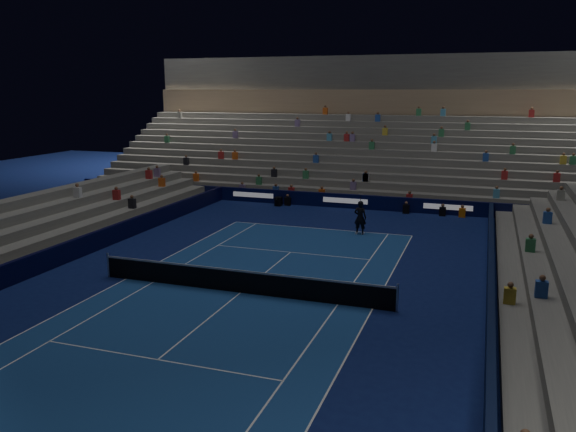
{
  "coord_description": "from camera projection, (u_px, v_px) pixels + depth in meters",
  "views": [
    {
      "loc": [
        9.19,
        -20.7,
        8.18
      ],
      "look_at": [
        0.0,
        6.0,
        2.0
      ],
      "focal_mm": 36.07,
      "sensor_mm": 36.0,
      "label": 1
    }
  ],
  "objects": [
    {
      "name": "ground",
      "position": [
        241.0,
        293.0,
        23.79
      ],
      "size": [
        90.0,
        90.0,
        0.0
      ],
      "primitive_type": "plane",
      "color": "#0C174D",
      "rests_on": "ground"
    },
    {
      "name": "tennis_player",
      "position": [
        360.0,
        218.0,
        33.24
      ],
      "size": [
        0.73,
        0.49,
        1.97
      ],
      "primitive_type": "imported",
      "rotation": [
        0.0,
        0.0,
        3.11
      ],
      "color": "black",
      "rests_on": "ground"
    },
    {
      "name": "sponsor_barrier_east",
      "position": [
        490.0,
        310.0,
        20.6
      ],
      "size": [
        0.25,
        37.0,
        1.0
      ],
      "primitive_type": "cube",
      "color": "black",
      "rests_on": "ground"
    },
    {
      "name": "court_surface",
      "position": [
        241.0,
        293.0,
        23.78
      ],
      "size": [
        10.97,
        23.77,
        0.01
      ],
      "primitive_type": "cube",
      "color": "navy",
      "rests_on": "ground"
    },
    {
      "name": "sponsor_barrier_west",
      "position": [
        48.0,
        259.0,
        26.76
      ],
      "size": [
        0.25,
        37.0,
        1.0
      ],
      "primitive_type": "cube",
      "color": "black",
      "rests_on": "ground"
    },
    {
      "name": "sponsor_barrier_far",
      "position": [
        346.0,
        201.0,
        40.77
      ],
      "size": [
        44.0,
        0.25,
        1.0
      ],
      "primitive_type": "cube",
      "color": "black",
      "rests_on": "ground"
    },
    {
      "name": "grandstand_main",
      "position": [
        372.0,
        148.0,
        48.84
      ],
      "size": [
        44.0,
        15.2,
        11.2
      ],
      "color": "slate",
      "rests_on": "ground"
    },
    {
      "name": "broadcast_camera",
      "position": [
        278.0,
        201.0,
        41.59
      ],
      "size": [
        0.52,
        0.95,
        0.63
      ],
      "color": "black",
      "rests_on": "ground"
    },
    {
      "name": "tennis_net",
      "position": [
        240.0,
        281.0,
        23.68
      ],
      "size": [
        12.9,
        0.1,
        1.1
      ],
      "color": "#B2B2B7",
      "rests_on": "ground"
    }
  ]
}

